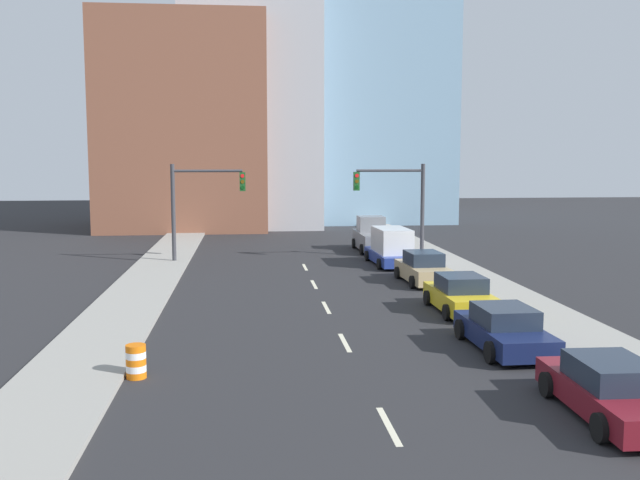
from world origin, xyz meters
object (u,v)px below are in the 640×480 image
object	(u,v)px
sedan_tan	(423,269)
box_truck_blue	(391,248)
traffic_signal_right	(402,198)
sedan_maroon	(611,391)
traffic_signal_left	(195,199)
sedan_navy	(504,330)
traffic_barrel	(136,361)
sedan_yellow	(461,295)
pickup_truck_gray	(373,237)

from	to	relation	value
sedan_tan	box_truck_blue	xyz separation A→B (m)	(-0.40, 5.95, 0.31)
traffic_signal_right	sedan_tan	size ratio (longest dim) A/B	1.26
traffic_signal_right	box_truck_blue	xyz separation A→B (m)	(-1.04, -2.09, -2.76)
sedan_maroon	traffic_signal_left	bearing A→B (deg)	115.12
traffic_signal_left	sedan_navy	size ratio (longest dim) A/B	1.23
traffic_signal_right	traffic_signal_left	bearing A→B (deg)	180.00
sedan_navy	traffic_signal_left	bearing A→B (deg)	117.77
traffic_signal_right	sedan_tan	distance (m)	8.63
traffic_barrel	sedan_yellow	xyz separation A→B (m)	(11.57, 7.49, 0.20)
sedan_maroon	sedan_tan	size ratio (longest dim) A/B	1.05
traffic_barrel	sedan_maroon	xyz separation A→B (m)	(11.66, -4.20, 0.17)
traffic_signal_left	box_truck_blue	bearing A→B (deg)	-10.56
traffic_signal_left	traffic_signal_right	bearing A→B (deg)	0.00
box_truck_blue	sedan_tan	bearing A→B (deg)	-88.11
traffic_signal_right	traffic_barrel	xyz separation A→B (m)	(-12.37, -22.25, -3.29)
box_truck_blue	sedan_yellow	bearing A→B (deg)	-90.88
sedan_maroon	sedan_navy	bearing A→B (deg)	94.99
traffic_barrel	sedan_yellow	bearing A→B (deg)	32.93
traffic_signal_left	traffic_barrel	world-z (taller)	traffic_signal_left
traffic_barrel	pickup_truck_gray	distance (m)	28.75
traffic_signal_right	sedan_tan	world-z (taller)	traffic_signal_right
traffic_signal_right	sedan_maroon	distance (m)	26.64
traffic_barrel	sedan_maroon	bearing A→B (deg)	-19.82
sedan_navy	sedan_tan	world-z (taller)	sedan_tan
sedan_navy	pickup_truck_gray	size ratio (longest dim) A/B	0.89
sedan_navy	sedan_yellow	world-z (taller)	sedan_yellow
traffic_barrel	box_truck_blue	size ratio (longest dim) A/B	0.17
traffic_signal_right	pickup_truck_gray	xyz separation A→B (m)	(-1.03, 4.17, -2.85)
traffic_barrel	box_truck_blue	world-z (taller)	box_truck_blue
traffic_barrel	sedan_maroon	size ratio (longest dim) A/B	0.20
traffic_signal_right	traffic_barrel	distance (m)	25.66
traffic_signal_right	pickup_truck_gray	bearing A→B (deg)	103.81
sedan_navy	pickup_truck_gray	distance (m)	24.56
traffic_signal_left	traffic_barrel	bearing A→B (deg)	-90.26
traffic_signal_left	box_truck_blue	distance (m)	11.74
sedan_yellow	box_truck_blue	world-z (taller)	box_truck_blue
traffic_signal_right	sedan_maroon	xyz separation A→B (m)	(-0.71, -26.45, -3.12)
pickup_truck_gray	traffic_barrel	bearing A→B (deg)	-113.57
sedan_yellow	sedan_navy	bearing A→B (deg)	-93.37
traffic_signal_right	sedan_navy	bearing A→B (deg)	-93.02
traffic_barrel	box_truck_blue	distance (m)	23.12
traffic_signal_left	sedan_navy	distance (m)	23.46
sedan_navy	traffic_barrel	bearing A→B (deg)	-171.65
traffic_barrel	sedan_yellow	size ratio (longest dim) A/B	0.21
traffic_signal_right	sedan_navy	size ratio (longest dim) A/B	1.23
sedan_navy	sedan_yellow	xyz separation A→B (m)	(0.28, 5.64, 0.02)
traffic_signal_left	sedan_maroon	distance (m)	29.03
sedan_navy	box_truck_blue	world-z (taller)	box_truck_blue
traffic_signal_left	box_truck_blue	xyz separation A→B (m)	(11.22, -2.09, -2.76)
traffic_barrel	pickup_truck_gray	xyz separation A→B (m)	(11.34, 26.42, 0.43)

